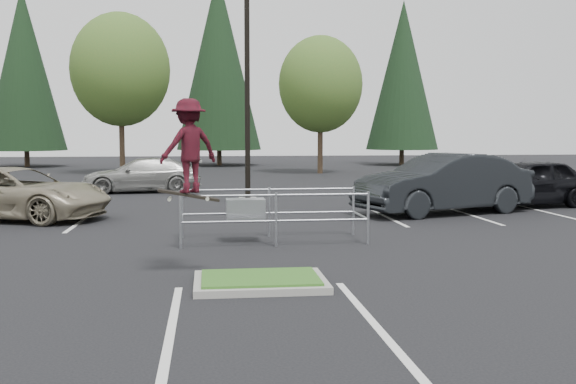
{
  "coord_description": "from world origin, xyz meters",
  "views": [
    {
      "loc": [
        -0.84,
        -11.07,
        2.58
      ],
      "look_at": [
        0.65,
        1.5,
        1.44
      ],
      "focal_mm": 42.0,
      "sensor_mm": 36.0,
      "label": 1
    }
  ],
  "objects": [
    {
      "name": "ground",
      "position": [
        0.0,
        0.0,
        0.0
      ],
      "size": [
        120.0,
        120.0,
        0.0
      ],
      "primitive_type": "plane",
      "color": "black",
      "rests_on": "ground"
    },
    {
      "name": "grass_median",
      "position": [
        0.0,
        0.0,
        0.08
      ],
      "size": [
        2.2,
        1.6,
        0.16
      ],
      "color": "gray",
      "rests_on": "ground"
    },
    {
      "name": "stall_lines",
      "position": [
        -1.35,
        6.02,
        0.0
      ],
      "size": [
        22.62,
        17.6,
        0.01
      ],
      "color": "silver",
      "rests_on": "ground"
    },
    {
      "name": "light_pole",
      "position": [
        0.5,
        12.0,
        4.56
      ],
      "size": [
        0.7,
        0.6,
        10.12
      ],
      "color": "gray",
      "rests_on": "ground"
    },
    {
      "name": "decid_b",
      "position": [
        -6.01,
        30.53,
        6.04
      ],
      "size": [
        5.89,
        5.89,
        9.64
      ],
      "color": "#38281C",
      "rests_on": "ground"
    },
    {
      "name": "decid_c",
      "position": [
        5.99,
        29.83,
        5.25
      ],
      "size": [
        5.12,
        5.12,
        8.38
      ],
      "color": "#38281C",
      "rests_on": "ground"
    },
    {
      "name": "conif_a",
      "position": [
        -14.0,
        40.0,
        7.1
      ],
      "size": [
        5.72,
        5.72,
        13.0
      ],
      "color": "#38281C",
      "rests_on": "ground"
    },
    {
      "name": "conif_b",
      "position": [
        0.0,
        40.5,
        7.85
      ],
      "size": [
        6.38,
        6.38,
        14.5
      ],
      "color": "#38281C",
      "rests_on": "ground"
    },
    {
      "name": "conif_c",
      "position": [
        14.0,
        39.5,
        6.85
      ],
      "size": [
        5.5,
        5.5,
        12.5
      ],
      "color": "#38281C",
      "rests_on": "ground"
    },
    {
      "name": "cart_corral",
      "position": [
        0.16,
        4.52,
        0.76
      ],
      "size": [
        4.31,
        1.6,
        1.21
      ],
      "rotation": [
        0.0,
        0.0,
        0.01
      ],
      "color": "#94979C",
      "rests_on": "ground"
    },
    {
      "name": "skateboarder",
      "position": [
        -1.2,
        1.0,
        2.31
      ],
      "size": [
        1.25,
        1.07,
        1.84
      ],
      "rotation": [
        0.0,
        0.0,
        3.65
      ],
      "color": "black",
      "rests_on": "ground"
    },
    {
      "name": "car_l_tan",
      "position": [
        -6.5,
        9.42,
        0.77
      ],
      "size": [
        6.06,
        4.28,
        1.53
      ],
      "primitive_type": "imported",
      "rotation": [
        0.0,
        0.0,
        1.22
      ],
      "color": "gray",
      "rests_on": "ground"
    },
    {
      "name": "car_r_charc",
      "position": [
        6.5,
        9.3,
        0.94
      ],
      "size": [
        6.06,
        3.71,
        1.89
      ],
      "primitive_type": "imported",
      "rotation": [
        0.0,
        0.0,
        5.04
      ],
      "color": "black",
      "rests_on": "ground"
    },
    {
      "name": "car_r_black",
      "position": [
        10.0,
        10.74,
        0.83
      ],
      "size": [
        5.21,
        3.0,
        1.67
      ],
      "primitive_type": "imported",
      "rotation": [
        0.0,
        0.0,
        4.94
      ],
      "color": "black",
      "rests_on": "ground"
    },
    {
      "name": "car_far_silver",
      "position": [
        -3.63,
        18.0,
        0.73
      ],
      "size": [
        5.19,
        2.55,
        1.45
      ],
      "primitive_type": "imported",
      "rotation": [
        0.0,
        0.0,
        4.82
      ],
      "color": "#9A9995",
      "rests_on": "ground"
    }
  ]
}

